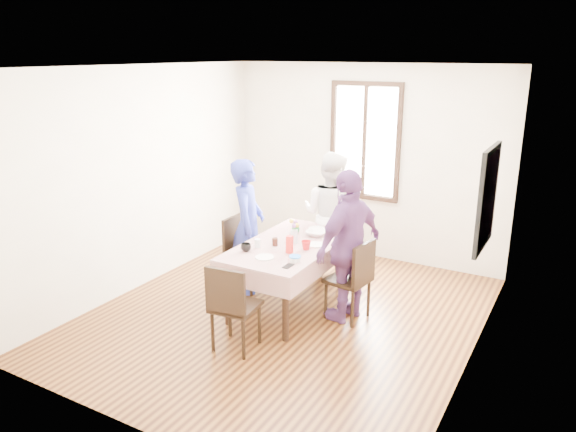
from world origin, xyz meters
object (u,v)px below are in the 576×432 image
(chair_far, at_px, (331,241))
(person_left, at_px, (247,226))
(chair_left, at_px, (247,254))
(dining_table, at_px, (290,275))
(chair_right, at_px, (348,279))
(chair_near, at_px, (236,306))
(person_right, at_px, (348,246))
(person_far, at_px, (331,215))

(chair_far, height_order, person_left, person_left)
(chair_far, bearing_deg, chair_left, 51.50)
(chair_left, xyz_separation_m, person_left, (0.02, 0.00, 0.37))
(person_left, bearing_deg, dining_table, -126.59)
(chair_right, xyz_separation_m, chair_near, (-0.70, -1.14, 0.00))
(dining_table, height_order, person_right, person_right)
(chair_left, height_order, chair_right, same)
(chair_left, distance_m, person_far, 1.21)
(person_right, bearing_deg, chair_near, -15.18)
(dining_table, height_order, chair_right, chair_right)
(chair_right, xyz_separation_m, person_left, (-1.38, 0.10, 0.37))
(chair_near, xyz_separation_m, person_right, (0.68, 1.14, 0.39))
(chair_near, bearing_deg, chair_right, 52.83)
(dining_table, xyz_separation_m, chair_right, (0.70, 0.05, 0.08))
(chair_left, xyz_separation_m, chair_right, (1.39, -0.10, 0.00))
(chair_left, xyz_separation_m, chair_near, (0.70, -1.24, 0.00))
(chair_near, bearing_deg, chair_left, 113.54)
(chair_left, bearing_deg, person_far, 143.02)
(person_left, bearing_deg, chair_right, -118.33)
(chair_right, distance_m, chair_near, 1.34)
(dining_table, height_order, person_far, person_far)
(dining_table, xyz_separation_m, person_far, (0.00, 1.07, 0.45))
(chair_left, distance_m, chair_right, 1.40)
(chair_right, bearing_deg, person_right, 98.82)
(chair_far, xyz_separation_m, chair_near, (-0.00, -2.19, 0.00))
(chair_left, xyz_separation_m, person_right, (1.38, -0.10, 0.39))
(dining_table, xyz_separation_m, person_left, (-0.68, 0.15, 0.45))
(dining_table, relative_size, person_left, 0.97)
(person_right, bearing_deg, chair_far, -131.42)
(chair_far, relative_size, person_right, 0.54)
(chair_right, bearing_deg, chair_near, 157.43)
(chair_left, xyz_separation_m, person_far, (0.70, 0.92, 0.37))
(person_left, relative_size, person_right, 0.98)
(chair_near, bearing_deg, person_far, 84.23)
(person_left, bearing_deg, chair_far, -59.92)
(chair_far, xyz_separation_m, person_left, (-0.68, -0.94, 0.37))
(person_left, relative_size, person_far, 1.00)
(chair_left, relative_size, chair_far, 1.00)
(chair_far, relative_size, chair_near, 1.00)
(chair_left, height_order, chair_far, same)
(person_left, bearing_deg, person_right, -118.39)
(chair_left, bearing_deg, chair_right, 85.98)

